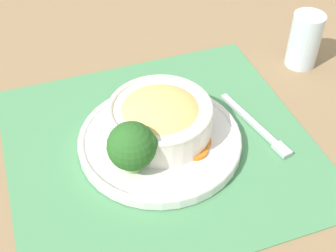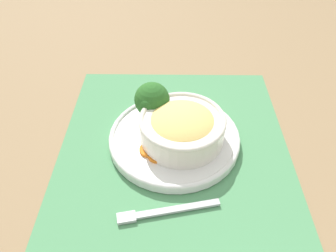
% 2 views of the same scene
% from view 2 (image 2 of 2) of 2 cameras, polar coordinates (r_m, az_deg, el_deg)
% --- Properties ---
extents(ground_plane, '(4.00, 4.00, 0.00)m').
position_cam_2_polar(ground_plane, '(0.71, 1.08, -2.86)').
color(ground_plane, '#8C704C').
extents(placemat, '(0.55, 0.52, 0.00)m').
position_cam_2_polar(placemat, '(0.70, 1.09, -2.75)').
color(placemat, '#4C8C59').
rests_on(placemat, ground_plane).
extents(plate, '(0.28, 0.28, 0.02)m').
position_cam_2_polar(plate, '(0.69, 1.10, -1.99)').
color(plate, white).
rests_on(plate, placemat).
extents(bowl, '(0.18, 0.18, 0.07)m').
position_cam_2_polar(bowl, '(0.66, 2.46, -0.04)').
color(bowl, silver).
rests_on(bowl, plate).
extents(broccoli_floret, '(0.08, 0.08, 0.09)m').
position_cam_2_polar(broccoli_floret, '(0.71, -2.83, 4.54)').
color(broccoli_floret, '#84AD5B').
rests_on(broccoli_floret, plate).
extents(carrot_slice_near, '(0.04, 0.04, 0.01)m').
position_cam_2_polar(carrot_slice_near, '(0.66, -3.31, -4.15)').
color(carrot_slice_near, orange).
rests_on(carrot_slice_near, plate).
extents(carrot_slice_middle, '(0.04, 0.04, 0.01)m').
position_cam_2_polar(carrot_slice_middle, '(0.65, -1.83, -5.10)').
color(carrot_slice_middle, orange).
rests_on(carrot_slice_middle, plate).
extents(carrot_slice_far, '(0.04, 0.04, 0.01)m').
position_cam_2_polar(carrot_slice_far, '(0.64, 0.05, -5.64)').
color(carrot_slice_far, orange).
rests_on(carrot_slice_far, plate).
extents(fork, '(0.04, 0.18, 0.01)m').
position_cam_2_polar(fork, '(0.59, -1.63, -14.78)').
color(fork, '#B7B7BC').
rests_on(fork, placemat).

